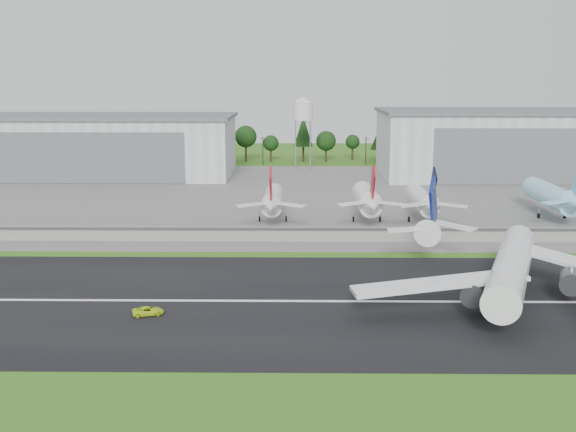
{
  "coord_description": "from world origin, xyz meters",
  "views": [
    {
      "loc": [
        -7.22,
        -107.74,
        37.98
      ],
      "look_at": [
        -9.15,
        40.0,
        9.0
      ],
      "focal_mm": 45.0,
      "sensor_mm": 36.0,
      "label": 1
    }
  ],
  "objects_px": {
    "parked_jet_navy": "(424,201)",
    "parked_jet_red_a": "(273,201)",
    "ground_vehicle": "(148,311)",
    "parked_jet_skyblue": "(555,197)",
    "main_airliner": "(513,275)",
    "parked_jet_red_b": "(368,200)"
  },
  "relations": [
    {
      "from": "parked_jet_red_b",
      "to": "parked_jet_navy",
      "type": "bearing_deg",
      "value": -0.22
    },
    {
      "from": "parked_jet_skyblue",
      "to": "main_airliner",
      "type": "bearing_deg",
      "value": -114.05
    },
    {
      "from": "parked_jet_navy",
      "to": "ground_vehicle",
      "type": "bearing_deg",
      "value": -127.41
    },
    {
      "from": "main_airliner",
      "to": "parked_jet_skyblue",
      "type": "relative_size",
      "value": 1.54
    },
    {
      "from": "ground_vehicle",
      "to": "parked_jet_red_b",
      "type": "relative_size",
      "value": 0.16
    },
    {
      "from": "main_airliner",
      "to": "parked_jet_red_a",
      "type": "distance_m",
      "value": 79.36
    },
    {
      "from": "parked_jet_red_b",
      "to": "parked_jet_navy",
      "type": "height_order",
      "value": "parked_jet_red_b"
    },
    {
      "from": "parked_jet_navy",
      "to": "parked_jet_skyblue",
      "type": "height_order",
      "value": "parked_jet_skyblue"
    },
    {
      "from": "main_airliner",
      "to": "parked_jet_navy",
      "type": "relative_size",
      "value": 1.84
    },
    {
      "from": "ground_vehicle",
      "to": "parked_jet_skyblue",
      "type": "distance_m",
      "value": 121.7
    },
    {
      "from": "main_airliner",
      "to": "ground_vehicle",
      "type": "xyz_separation_m",
      "value": [
        -60.11,
        -7.21,
        -4.1
      ]
    },
    {
      "from": "parked_jet_navy",
      "to": "parked_jet_red_a",
      "type": "bearing_deg",
      "value": 180.0
    },
    {
      "from": "parked_jet_skyblue",
      "to": "ground_vehicle",
      "type": "bearing_deg",
      "value": -139.35
    },
    {
      "from": "parked_jet_navy",
      "to": "parked_jet_skyblue",
      "type": "bearing_deg",
      "value": 8.12
    },
    {
      "from": "parked_jet_navy",
      "to": "parked_jet_skyblue",
      "type": "relative_size",
      "value": 0.84
    },
    {
      "from": "ground_vehicle",
      "to": "parked_jet_red_a",
      "type": "distance_m",
      "value": 76.33
    },
    {
      "from": "main_airliner",
      "to": "parked_jet_navy",
      "type": "xyz_separation_m",
      "value": [
        -3.41,
        66.92,
        1.0
      ]
    },
    {
      "from": "main_airliner",
      "to": "parked_jet_red_b",
      "type": "bearing_deg",
      "value": -55.11
    },
    {
      "from": "parked_jet_skyblue",
      "to": "parked_jet_navy",
      "type": "bearing_deg",
      "value": -171.88
    },
    {
      "from": "ground_vehicle",
      "to": "parked_jet_skyblue",
      "type": "height_order",
      "value": "parked_jet_skyblue"
    },
    {
      "from": "parked_jet_red_a",
      "to": "main_airliner",
      "type": "bearing_deg",
      "value": -57.5
    },
    {
      "from": "parked_jet_red_a",
      "to": "parked_jet_skyblue",
      "type": "bearing_deg",
      "value": 3.88
    }
  ]
}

